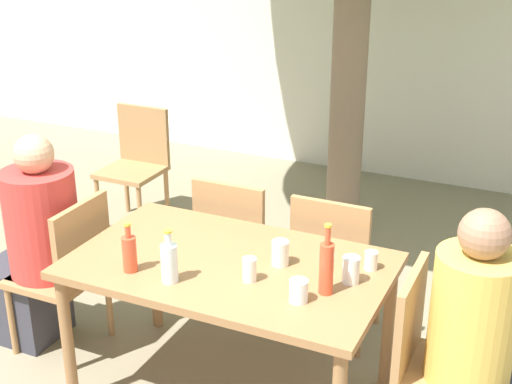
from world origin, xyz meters
TOP-DOWN VIEW (x-y plane):
  - cafe_building_wall at (0.00, 3.49)m, footprint 10.00×0.08m
  - dining_table_front at (0.00, 0.00)m, footprint 1.51×0.91m
  - patio_chair_0 at (-0.99, 0.00)m, footprint 0.44×0.44m
  - patio_chair_1 at (0.99, 0.00)m, footprint 0.44×0.44m
  - patio_chair_2 at (-0.30, 0.69)m, footprint 0.44×0.44m
  - patio_chair_3 at (0.30, 0.69)m, footprint 0.44×0.44m
  - patio_chair_4 at (-1.63, 1.64)m, footprint 0.44×0.44m
  - person_seated_0 at (-1.21, -0.00)m, footprint 0.60×0.39m
  - person_seated_1 at (1.22, -0.00)m, footprint 0.58×0.36m
  - soda_bottle_0 at (-0.38, -0.27)m, footprint 0.07×0.07m
  - soda_bottle_1 at (0.51, -0.08)m, footprint 0.06×0.06m
  - water_bottle_2 at (-0.16, -0.28)m, footprint 0.08×0.08m
  - drinking_glass_0 at (0.63, 0.22)m, footprint 0.06×0.06m
  - drinking_glass_1 at (0.58, 0.06)m, footprint 0.08×0.08m
  - drinking_glass_2 at (0.16, -0.12)m, footprint 0.06×0.06m
  - drinking_glass_3 at (0.23, 0.08)m, footprint 0.08×0.08m
  - drinking_glass_4 at (0.43, -0.19)m, footprint 0.08×0.08m

SIDE VIEW (x-z plane):
  - patio_chair_0 at x=-0.99m, z-range 0.06..0.97m
  - patio_chair_1 at x=0.99m, z-range 0.06..0.97m
  - patio_chair_2 at x=-0.30m, z-range 0.06..0.97m
  - patio_chair_3 at x=0.30m, z-range 0.06..0.97m
  - patio_chair_4 at x=-1.63m, z-range 0.06..0.97m
  - person_seated_1 at x=1.22m, z-range -0.06..1.19m
  - person_seated_0 at x=-1.21m, z-range -0.05..1.20m
  - dining_table_front at x=0.00m, z-range 0.30..1.07m
  - drinking_glass_0 at x=0.63m, z-range 0.77..0.86m
  - drinking_glass_4 at x=0.43m, z-range 0.77..0.87m
  - drinking_glass_2 at x=0.16m, z-range 0.77..0.88m
  - drinking_glass_3 at x=0.23m, z-range 0.77..0.89m
  - drinking_glass_1 at x=0.58m, z-range 0.77..0.89m
  - soda_bottle_0 at x=-0.38m, z-range 0.74..0.98m
  - water_bottle_2 at x=-0.16m, z-range 0.74..0.99m
  - soda_bottle_1 at x=0.51m, z-range 0.73..1.06m
  - cafe_building_wall at x=0.00m, z-range 0.00..2.80m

